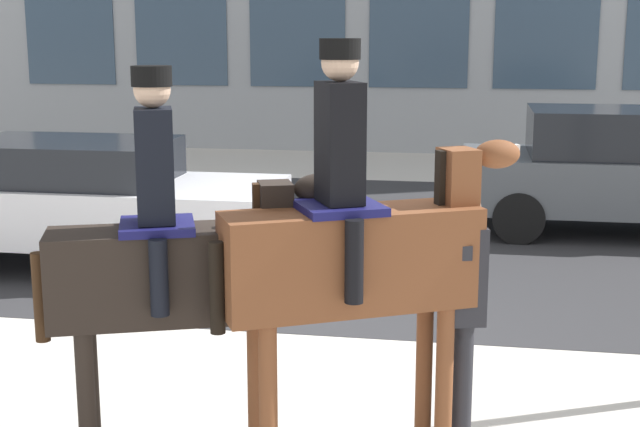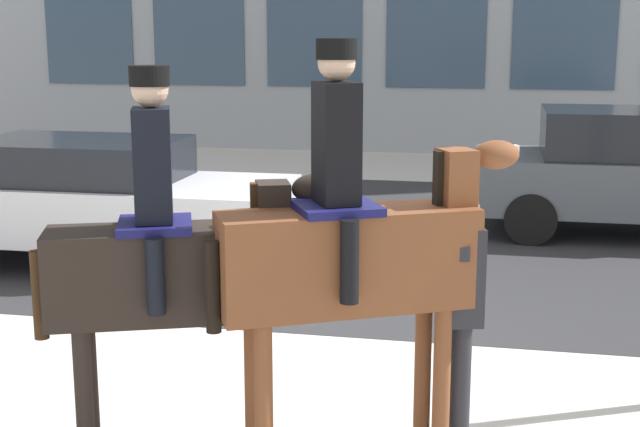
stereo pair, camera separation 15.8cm
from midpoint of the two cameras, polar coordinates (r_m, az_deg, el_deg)
ground_plane at (r=7.58m, az=0.44°, el=-9.10°), size 80.00×80.00×0.00m
road_surface at (r=12.09m, az=4.73°, el=-1.22°), size 21.46×8.50×0.01m
mounted_horse_lead at (r=5.54m, az=-8.55°, el=-3.12°), size 1.82×0.93×2.48m
mounted_horse_companion at (r=5.38m, az=2.99°, el=-2.31°), size 1.83×1.15×2.64m
pedestrian_bystander at (r=5.72m, az=9.63°, el=-5.58°), size 0.81×0.60×1.70m
street_car_near_lane at (r=10.59m, az=-14.23°, el=0.96°), size 4.61×1.85×1.46m
street_car_far_lane at (r=12.53m, az=19.10°, el=2.56°), size 3.91×1.97×1.67m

